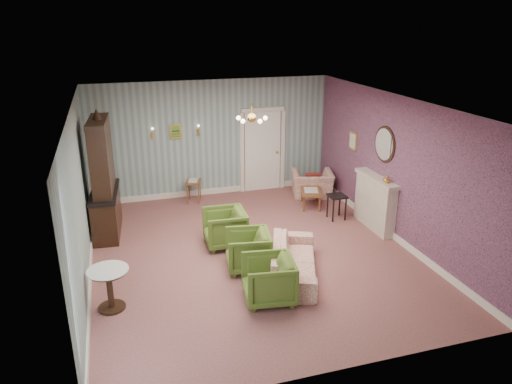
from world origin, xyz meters
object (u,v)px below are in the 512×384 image
object	(u,v)px
olive_chair_b	(248,249)
wingback_chair	(312,180)
olive_chair_a	(268,278)
dresser	(102,175)
fireplace	(375,202)
sofa_chintz	(294,255)
side_table_black	(336,207)
olive_chair_c	(225,226)
pedestal_table	(110,289)
coffee_table	(311,198)

from	to	relation	value
olive_chair_b	wingback_chair	size ratio (longest dim) A/B	0.79
olive_chair_a	dresser	bearing A→B (deg)	-137.04
wingback_chair	fireplace	world-z (taller)	fireplace
sofa_chintz	side_table_black	size ratio (longest dim) A/B	3.43
olive_chair_c	dresser	size ratio (longest dim) A/B	0.32
pedestal_table	olive_chair_c	bearing A→B (deg)	36.84
fireplace	olive_chair_a	bearing A→B (deg)	-146.29
wingback_chair	fireplace	distance (m)	2.24
coffee_table	side_table_black	distance (m)	0.92
olive_chair_c	side_table_black	xyz separation A→B (m)	(2.71, 0.56, -0.12)
fireplace	dresser	bearing A→B (deg)	165.74
dresser	pedestal_table	bearing A→B (deg)	-85.31
olive_chair_a	fireplace	size ratio (longest dim) A/B	0.58
olive_chair_b	wingback_chair	bearing A→B (deg)	149.63
olive_chair_a	side_table_black	xyz separation A→B (m)	(2.51, 2.71, -0.12)
dresser	side_table_black	distance (m)	5.10
olive_chair_b	olive_chair_c	xyz separation A→B (m)	(-0.18, 1.05, 0.01)
wingback_chair	olive_chair_c	bearing A→B (deg)	52.81
sofa_chintz	fireplace	world-z (taller)	fireplace
sofa_chintz	wingback_chair	xyz separation A→B (m)	(1.89, 3.59, 0.05)
olive_chair_b	fireplace	distance (m)	3.25
olive_chair_a	fireplace	world-z (taller)	fireplace
sofa_chintz	olive_chair_a	bearing A→B (deg)	154.33
olive_chair_b	pedestal_table	world-z (taller)	olive_chair_b
olive_chair_b	sofa_chintz	world-z (taller)	olive_chair_b
olive_chair_a	sofa_chintz	xyz separation A→B (m)	(0.68, 0.64, -0.02)
olive_chair_b	sofa_chintz	distance (m)	0.84
olive_chair_a	coffee_table	distance (m)	4.25
olive_chair_a	olive_chair_b	distance (m)	1.10
olive_chair_b	dresser	size ratio (longest dim) A/B	0.31
dresser	side_table_black	xyz separation A→B (m)	(4.95, -0.74, -1.01)
fireplace	olive_chair_c	bearing A→B (deg)	178.22
olive_chair_a	olive_chair_c	world-z (taller)	olive_chair_c
olive_chair_a	fireplace	xyz separation A→B (m)	(3.08, 2.05, 0.18)
dresser	coffee_table	size ratio (longest dim) A/B	3.16
sofa_chintz	coffee_table	size ratio (longest dim) A/B	2.39
dresser	coffee_table	world-z (taller)	dresser
olive_chair_c	wingback_chair	bearing A→B (deg)	129.45
olive_chair_c	coffee_table	distance (m)	2.85
fireplace	side_table_black	distance (m)	0.92
fireplace	coffee_table	world-z (taller)	fireplace
olive_chair_b	side_table_black	size ratio (longest dim) A/B	1.39
sofa_chintz	pedestal_table	distance (m)	3.12
olive_chair_b	olive_chair_c	world-z (taller)	olive_chair_c
sofa_chintz	coffee_table	distance (m)	3.34
pedestal_table	olive_chair_b	bearing A→B (deg)	14.44
olive_chair_a	pedestal_table	bearing A→B (deg)	-93.40
sofa_chintz	dresser	xyz separation A→B (m)	(-3.12, 2.81, 0.91)
coffee_table	sofa_chintz	bearing A→B (deg)	-118.16
side_table_black	olive_chair_a	bearing A→B (deg)	-132.79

